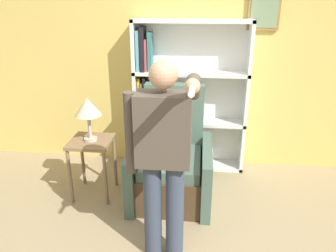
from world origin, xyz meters
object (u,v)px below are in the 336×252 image
(bookcase, at_px, (178,99))
(person_standing, at_px, (163,154))
(side_table, at_px, (92,150))
(armchair, at_px, (172,165))
(table_lamp, at_px, (88,108))

(bookcase, height_order, person_standing, bookcase)
(side_table, bearing_deg, armchair, 6.22)
(side_table, bearing_deg, person_standing, -44.06)
(armchair, height_order, table_lamp, armchair)
(bookcase, distance_m, person_standing, 1.67)
(bookcase, xyz_separation_m, armchair, (-0.01, -0.71, -0.55))
(bookcase, distance_m, armchair, 0.90)
(armchair, bearing_deg, table_lamp, -173.78)
(bookcase, relative_size, armchair, 1.55)
(person_standing, distance_m, side_table, 1.31)
(side_table, xyz_separation_m, table_lamp, (0.00, 0.00, 0.48))
(table_lamp, bearing_deg, armchair, 6.22)
(armchair, xyz_separation_m, side_table, (-0.87, -0.09, 0.18))
(person_standing, bearing_deg, table_lamp, 135.94)
(bookcase, height_order, armchair, bookcase)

